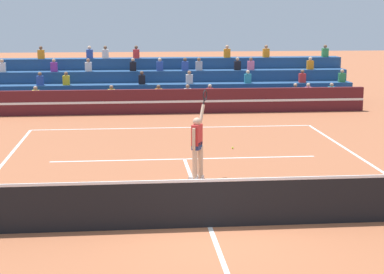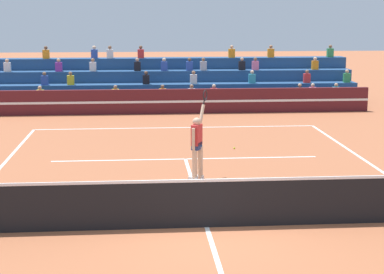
{
  "view_description": "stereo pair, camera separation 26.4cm",
  "coord_description": "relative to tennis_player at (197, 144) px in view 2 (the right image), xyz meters",
  "views": [
    {
      "loc": [
        -1.62,
        -12.91,
        4.52
      ],
      "look_at": [
        0.04,
        4.38,
        1.1
      ],
      "focal_mm": 60.0,
      "sensor_mm": 36.0,
      "label": 1
    },
    {
      "loc": [
        -1.36,
        -12.93,
        4.52
      ],
      "look_at": [
        0.04,
        4.38,
        1.1
      ],
      "focal_mm": 60.0,
      "sensor_mm": 36.0,
      "label": 2
    }
  ],
  "objects": [
    {
      "name": "tennis_net",
      "position": [
        -0.15,
        -3.98,
        -0.44
      ],
      "size": [
        12.0,
        0.1,
        1.1
      ],
      "color": "black",
      "rests_on": "ground"
    },
    {
      "name": "bleacher_stand",
      "position": [
        -0.14,
        14.68,
        -0.15
      ],
      "size": [
        18.26,
        3.8,
        2.83
      ],
      "color": "navy",
      "rests_on": "ground"
    },
    {
      "name": "sponsor_banner_wall",
      "position": [
        -0.15,
        11.51,
        -0.44
      ],
      "size": [
        18.0,
        0.26,
        1.1
      ],
      "color": "#51191E",
      "rests_on": "ground"
    },
    {
      "name": "tennis_player",
      "position": [
        0.0,
        0.0,
        0.0
      ],
      "size": [
        0.63,
        1.02,
        2.45
      ],
      "color": "beige",
      "rests_on": "ground"
    },
    {
      "name": "court_lines",
      "position": [
        -0.15,
        -3.98,
        -0.98
      ],
      "size": [
        11.1,
        23.9,
        0.01
      ],
      "color": "white",
      "rests_on": "ground"
    },
    {
      "name": "tennis_ball",
      "position": [
        1.58,
        3.79,
        -0.95
      ],
      "size": [
        0.07,
        0.07,
        0.07
      ],
      "primitive_type": "sphere",
      "color": "#C6DB33",
      "rests_on": "ground"
    },
    {
      "name": "ground_plane",
      "position": [
        -0.15,
        -3.98,
        -0.99
      ],
      "size": [
        120.0,
        120.0,
        0.0
      ],
      "primitive_type": "plane",
      "color": "#AD603D"
    }
  ]
}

